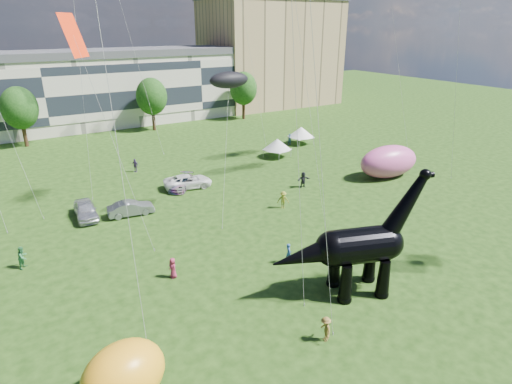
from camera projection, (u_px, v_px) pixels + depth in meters
ground at (306, 301)px, 28.70m from camera, size 220.00×220.00×0.00m
terrace_row at (41, 96)px, 71.61m from camera, size 78.00×11.00×12.00m
apartment_block at (270, 54)px, 95.59m from camera, size 28.00×18.00×22.00m
tree_mid_left at (19, 105)px, 62.43m from camera, size 5.20×5.20×9.44m
tree_mid_right at (151, 94)px, 72.20m from camera, size 5.20×5.20×9.44m
tree_far_right at (243, 86)px, 80.99m from camera, size 5.20×5.20×9.44m
dinosaur_sculpture at (354, 248)px, 28.58m from camera, size 10.84×5.12×8.97m
car_silver at (86, 210)px, 40.71m from camera, size 2.24×4.89×1.63m
car_grey at (131, 208)px, 41.33m from camera, size 4.50×2.03×1.43m
car_white at (188, 181)px, 48.23m from camera, size 5.77×3.47×1.50m
car_dark at (181, 183)px, 48.03m from camera, size 4.39×4.67×1.33m
gazebo_near at (277, 144)px, 58.90m from camera, size 4.71×4.71×2.60m
gazebo_far at (301, 132)px, 65.39m from camera, size 3.84×3.84×2.65m
inflatable_pink at (389, 162)px, 51.16m from camera, size 8.20×4.79×3.90m
inflatable_yellow at (124, 375)px, 20.63m from camera, size 4.76×4.03×3.21m
visitors at (182, 218)px, 38.83m from camera, size 54.97×37.27×1.83m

